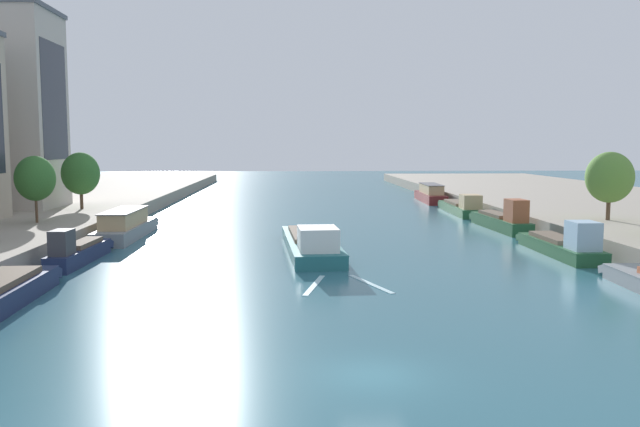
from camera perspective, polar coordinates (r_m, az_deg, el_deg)
The scene contains 13 objects.
ground_plane at distance 25.98m, azimuth 4.65°, elevation -13.88°, with size 400.00×400.00×0.00m, color #2D6070.
quay_right at distance 90.13m, azimuth 25.15°, elevation 0.32°, with size 36.00×170.00×1.66m, color gray.
barge_midriver at distance 53.77m, azimuth -0.77°, elevation -2.56°, with size 4.87×18.73×2.79m.
wake_behind_barge at distance 41.78m, azimuth 1.97°, elevation -6.19°, with size 5.59×6.06×0.03m.
moored_boat_left_far at distance 52.28m, azimuth -20.31°, elevation -3.13°, with size 2.10×10.86×2.92m.
moored_boat_left_upstream at distance 65.29m, azimuth -16.53°, elevation -1.03°, with size 3.23×14.93×2.74m.
moored_boat_right_lone at distance 55.84m, azimuth 20.39°, elevation -2.54°, with size 2.65×12.80×3.18m.
moored_boat_right_end at distance 70.95m, azimuth 15.56°, elevation -0.55°, with size 2.74×13.66×3.51m.
moored_boat_right_upstream at distance 86.60m, azimuth 12.25°, elevation 0.55°, with size 3.53×15.82×2.80m.
moored_boat_right_midway at distance 103.73m, azimuth 9.59°, elevation 1.67°, with size 3.39×14.89×2.83m.
tree_left_end_of_row at distance 65.84m, azimuth -23.56°, elevation 2.82°, with size 3.63×3.63×6.19m.
tree_left_nearest at distance 78.32m, azimuth -20.12°, elevation 3.29°, with size 4.19×4.19×6.37m.
tree_right_end_of_row at distance 68.33m, azimuth 23.91°, elevation 2.89°, with size 4.44×4.44×6.54m.
Camera 1 is at (-3.24, -24.23, 8.81)m, focal length 36.75 mm.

